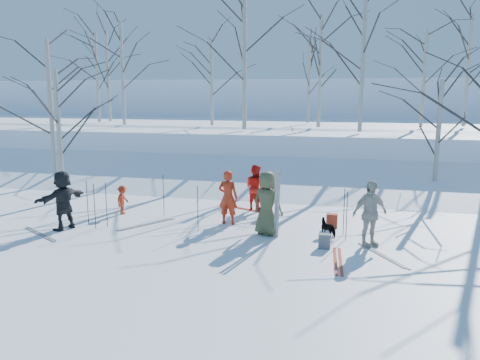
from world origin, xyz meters
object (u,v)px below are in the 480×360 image
(skier_red_north, at_px, (228,197))
(dog, at_px, (329,228))
(skier_olive_center, at_px, (267,203))
(skier_red_seated, at_px, (123,200))
(backpack_red, at_px, (332,221))
(backpack_grey, at_px, (324,241))
(backpack_dark, at_px, (265,213))
(skier_cream_east, at_px, (370,214))
(skier_redor_behind, at_px, (255,187))
(skier_grey_west, at_px, (63,200))

(skier_red_north, bearing_deg, dog, 170.44)
(skier_olive_center, relative_size, skier_red_seated, 1.89)
(skier_olive_center, relative_size, backpack_red, 4.30)
(backpack_grey, distance_m, backpack_dark, 3.14)
(skier_cream_east, bearing_deg, skier_redor_behind, 105.11)
(dog, distance_m, backpack_red, 0.96)
(backpack_grey, bearing_deg, skier_cream_east, 23.48)
(skier_cream_east, bearing_deg, backpack_dark, 113.35)
(skier_red_seated, bearing_deg, backpack_grey, -106.12)
(skier_grey_west, bearing_deg, backpack_red, 125.91)
(skier_grey_west, height_order, dog, skier_grey_west)
(skier_olive_center, height_order, skier_redor_behind, skier_olive_center)
(dog, bearing_deg, skier_redor_behind, -94.74)
(dog, relative_size, backpack_red, 1.47)
(skier_cream_east, bearing_deg, skier_olive_center, 137.67)
(backpack_grey, bearing_deg, backpack_red, 87.44)
(skier_olive_center, xyz_separation_m, skier_red_seated, (-5.03, 1.13, -0.43))
(skier_redor_behind, xyz_separation_m, backpack_dark, (0.55, -1.14, -0.58))
(skier_red_seated, xyz_separation_m, backpack_red, (6.78, -0.00, -0.27))
(skier_red_north, height_order, skier_red_seated, skier_red_north)
(backpack_grey, bearing_deg, skier_grey_west, -179.65)
(skier_red_north, xyz_separation_m, skier_red_seated, (-3.68, 0.32, -0.35))
(skier_red_seated, bearing_deg, backpack_red, -89.80)
(skier_red_north, distance_m, skier_redor_behind, 1.95)
(skier_grey_west, distance_m, backpack_grey, 7.55)
(skier_cream_east, height_order, skier_grey_west, skier_cream_east)
(skier_cream_east, distance_m, backpack_red, 1.91)
(skier_red_north, xyz_separation_m, backpack_grey, (3.01, -1.64, -0.64))
(backpack_dark, bearing_deg, skier_grey_west, -156.01)
(skier_red_north, relative_size, skier_redor_behind, 1.06)
(skier_olive_center, height_order, backpack_dark, skier_olive_center)
(dog, bearing_deg, skier_grey_west, -42.69)
(skier_redor_behind, height_order, dog, skier_redor_behind)
(dog, height_order, backpack_dark, dog)
(skier_redor_behind, height_order, backpack_grey, skier_redor_behind)
(dog, relative_size, backpack_dark, 1.54)
(skier_cream_east, height_order, backpack_red, skier_cream_east)
(skier_red_north, bearing_deg, backpack_dark, -140.24)
(skier_grey_west, bearing_deg, backpack_dark, 135.13)
(backpack_dark, bearing_deg, dog, -34.08)
(skier_red_north, relative_size, backpack_grey, 4.35)
(skier_grey_west, height_order, backpack_grey, skier_grey_west)
(skier_red_seated, xyz_separation_m, skier_cream_east, (7.79, -1.48, 0.39))
(skier_redor_behind, xyz_separation_m, backpack_red, (2.65, -1.58, -0.57))
(skier_olive_center, relative_size, skier_redor_behind, 1.16)
(backpack_grey, bearing_deg, skier_red_north, 151.40)
(backpack_grey, bearing_deg, skier_olive_center, 153.31)
(skier_red_north, distance_m, skier_cream_east, 4.27)
(skier_olive_center, bearing_deg, skier_red_seated, 4.96)
(skier_redor_behind, relative_size, skier_grey_west, 0.90)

